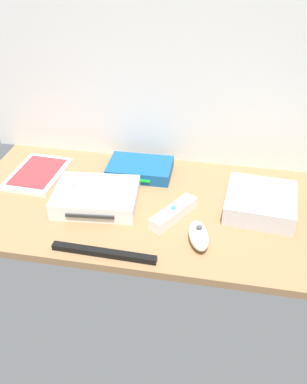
{
  "coord_description": "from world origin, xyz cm",
  "views": [
    {
      "loc": [
        16.75,
        -88.85,
        65.87
      ],
      "look_at": [
        0.0,
        0.0,
        4.0
      ],
      "focal_mm": 40.3,
      "sensor_mm": 36.0,
      "label": 1
    }
  ],
  "objects_px": {
    "remote_wand": "(173,213)",
    "sensor_bar": "(104,253)",
    "remote_classic_pad": "(90,188)",
    "remote_nunchuk": "(199,235)",
    "mini_computer": "(260,202)",
    "network_router": "(140,169)",
    "game_case": "(38,174)",
    "game_console": "(96,197)"
  },
  "relations": [
    {
      "from": "remote_classic_pad",
      "to": "game_console",
      "type": "bearing_deg",
      "value": 19.23
    },
    {
      "from": "remote_nunchuk",
      "to": "mini_computer",
      "type": "bearing_deg",
      "value": 32.17
    },
    {
      "from": "mini_computer",
      "to": "remote_wand",
      "type": "xyz_separation_m",
      "value": [
        -0.21,
        -0.07,
        -0.01
      ]
    },
    {
      "from": "network_router",
      "to": "sensor_bar",
      "type": "height_order",
      "value": "network_router"
    },
    {
      "from": "mini_computer",
      "to": "sensor_bar",
      "type": "relative_size",
      "value": 0.76
    },
    {
      "from": "game_console",
      "to": "mini_computer",
      "type": "distance_m",
      "value": 0.42
    },
    {
      "from": "game_case",
      "to": "remote_nunchuk",
      "type": "relative_size",
      "value": 1.82
    },
    {
      "from": "sensor_bar",
      "to": "game_case",
      "type": "bearing_deg",
      "value": 135.71
    },
    {
      "from": "remote_wand",
      "to": "game_console",
      "type": "bearing_deg",
      "value": -156.08
    },
    {
      "from": "game_console",
      "to": "sensor_bar",
      "type": "distance_m",
      "value": 0.2
    },
    {
      "from": "remote_wand",
      "to": "remote_nunchuk",
      "type": "distance_m",
      "value": 0.11
    },
    {
      "from": "mini_computer",
      "to": "remote_nunchuk",
      "type": "bearing_deg",
      "value": -132.89
    },
    {
      "from": "game_case",
      "to": "remote_classic_pad",
      "type": "relative_size",
      "value": 1.26
    },
    {
      "from": "remote_classic_pad",
      "to": "network_router",
      "type": "bearing_deg",
      "value": 52.15
    },
    {
      "from": "mini_computer",
      "to": "network_router",
      "type": "xyz_separation_m",
      "value": [
        -0.34,
        0.12,
        -0.01
      ]
    },
    {
      "from": "remote_wand",
      "to": "sensor_bar",
      "type": "xyz_separation_m",
      "value": [
        -0.13,
        -0.16,
        -0.01
      ]
    },
    {
      "from": "game_console",
      "to": "remote_wand",
      "type": "bearing_deg",
      "value": -11.86
    },
    {
      "from": "mini_computer",
      "to": "remote_wand",
      "type": "relative_size",
      "value": 1.25
    },
    {
      "from": "mini_computer",
      "to": "remote_classic_pad",
      "type": "bearing_deg",
      "value": -172.52
    },
    {
      "from": "game_case",
      "to": "game_console",
      "type": "bearing_deg",
      "value": -23.14
    },
    {
      "from": "game_console",
      "to": "network_router",
      "type": "relative_size",
      "value": 1.23
    },
    {
      "from": "remote_wand",
      "to": "remote_classic_pad",
      "type": "bearing_deg",
      "value": -153.93
    },
    {
      "from": "remote_wand",
      "to": "sensor_bar",
      "type": "height_order",
      "value": "remote_wand"
    },
    {
      "from": "mini_computer",
      "to": "game_case",
      "type": "relative_size",
      "value": 0.93
    },
    {
      "from": "remote_wand",
      "to": "sensor_bar",
      "type": "relative_size",
      "value": 0.61
    },
    {
      "from": "mini_computer",
      "to": "network_router",
      "type": "distance_m",
      "value": 0.36
    },
    {
      "from": "network_router",
      "to": "sensor_bar",
      "type": "distance_m",
      "value": 0.35
    },
    {
      "from": "network_router",
      "to": "remote_classic_pad",
      "type": "bearing_deg",
      "value": -119.01
    },
    {
      "from": "remote_classic_pad",
      "to": "remote_nunchuk",
      "type": "bearing_deg",
      "value": -28.21
    },
    {
      "from": "remote_wand",
      "to": "mini_computer",
      "type": "bearing_deg",
      "value": 48.85
    },
    {
      "from": "remote_nunchuk",
      "to": "sensor_bar",
      "type": "distance_m",
      "value": 0.22
    },
    {
      "from": "network_router",
      "to": "remote_classic_pad",
      "type": "distance_m",
      "value": 0.2
    },
    {
      "from": "game_console",
      "to": "game_case",
      "type": "xyz_separation_m",
      "value": [
        -0.21,
        0.1,
        -0.01
      ]
    },
    {
      "from": "mini_computer",
      "to": "game_case",
      "type": "distance_m",
      "value": 0.62
    },
    {
      "from": "game_console",
      "to": "remote_nunchuk",
      "type": "relative_size",
      "value": 2.08
    },
    {
      "from": "remote_wand",
      "to": "sensor_bar",
      "type": "distance_m",
      "value": 0.21
    },
    {
      "from": "game_case",
      "to": "remote_classic_pad",
      "type": "bearing_deg",
      "value": -26.16
    },
    {
      "from": "game_case",
      "to": "network_router",
      "type": "bearing_deg",
      "value": 15.87
    },
    {
      "from": "mini_computer",
      "to": "remote_wand",
      "type": "height_order",
      "value": "mini_computer"
    },
    {
      "from": "game_case",
      "to": "network_router",
      "type": "xyz_separation_m",
      "value": [
        0.28,
        0.07,
        0.01
      ]
    },
    {
      "from": "network_router",
      "to": "remote_nunchuk",
      "type": "distance_m",
      "value": 0.33
    },
    {
      "from": "remote_nunchuk",
      "to": "sensor_bar",
      "type": "height_order",
      "value": "remote_nunchuk"
    }
  ]
}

